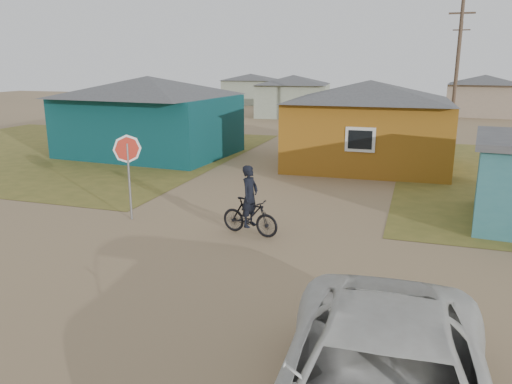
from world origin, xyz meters
TOP-DOWN VIEW (x-y plane):
  - ground at (0.00, 0.00)m, footprint 120.00×120.00m
  - grass_nw at (-14.00, 13.00)m, footprint 20.00×18.00m
  - house_teal at (-8.50, 13.50)m, footprint 8.93×7.08m
  - house_yellow at (2.50, 14.00)m, footprint 7.72×6.76m
  - house_pale_west at (-6.00, 34.00)m, footprint 7.04×6.15m
  - house_beige_east at (10.00, 40.00)m, footprint 6.95×6.05m
  - house_pale_north at (-14.00, 46.00)m, footprint 6.28×5.81m
  - utility_pole_near at (6.50, 22.00)m, footprint 1.40×0.20m
  - utility_pole_far at (7.50, 38.00)m, footprint 1.40×0.20m
  - stop_sign at (-3.46, 3.41)m, footprint 0.79×0.39m
  - cyclist at (0.44, 3.22)m, footprint 1.80×0.83m

SIDE VIEW (x-z plane):
  - ground at x=0.00m, z-range 0.00..0.00m
  - grass_nw at x=-14.00m, z-range 0.00..0.01m
  - cyclist at x=0.44m, z-range -0.27..1.70m
  - house_pale_north at x=-14.00m, z-range 0.05..3.45m
  - house_pale_west at x=-6.00m, z-range 0.06..3.66m
  - house_beige_east at x=10.00m, z-range 0.06..3.66m
  - stop_sign at x=-3.46m, z-range 0.60..3.21m
  - house_yellow at x=2.50m, z-range 0.05..3.95m
  - house_teal at x=-8.50m, z-range 0.05..4.05m
  - utility_pole_near at x=6.50m, z-range 0.14..8.14m
  - utility_pole_far at x=7.50m, z-range 0.14..8.14m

